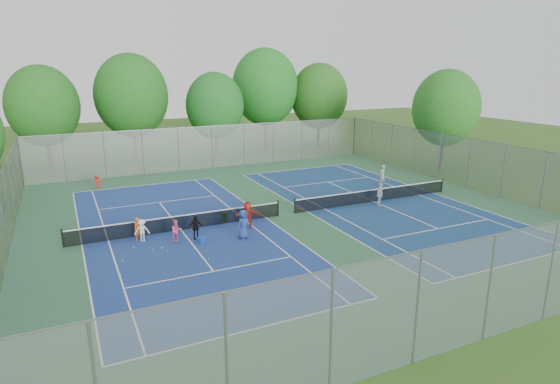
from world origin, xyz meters
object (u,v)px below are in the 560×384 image
at_px(ball_crate, 201,240).
at_px(instructor, 382,176).
at_px(net_right, 374,196).
at_px(ball_hopper, 224,217).
at_px(net_left, 181,223).

distance_m(ball_crate, instructor, 17.74).
relative_size(net_right, ball_crate, 34.61).
bearing_deg(ball_hopper, net_left, -170.33).
bearing_deg(ball_hopper, ball_crate, -128.05).
relative_size(net_right, instructor, 7.35).
relative_size(ball_crate, ball_hopper, 0.62).
bearing_deg(ball_crate, ball_hopper, 51.95).
bearing_deg(net_left, net_right, 0.00).
height_order(ball_crate, instructor, instructor).
bearing_deg(instructor, ball_crate, -0.83).
height_order(net_left, ball_crate, net_left).
bearing_deg(instructor, net_right, 25.95).
xyz_separation_m(ball_hopper, instructor, (14.38, 2.89, 0.58)).
xyz_separation_m(ball_crate, ball_hopper, (2.34, 2.99, 0.14)).
bearing_deg(ball_hopper, instructor, 11.38).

